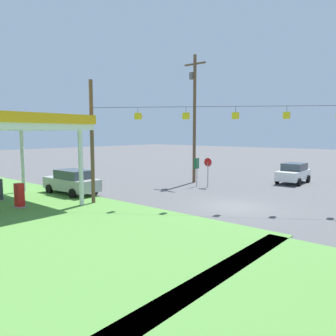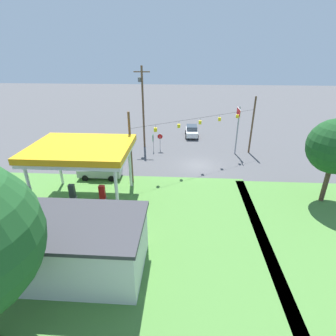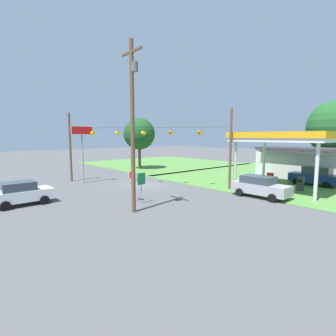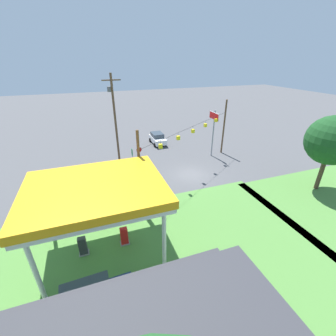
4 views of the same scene
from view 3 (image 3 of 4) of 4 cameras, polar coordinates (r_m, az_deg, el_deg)
ground_plane at (r=28.28m, az=-5.17°, el=-3.67°), size 160.00×160.00×0.00m
grass_verge_opposite_corner at (r=50.53m, az=-1.24°, el=1.08°), size 24.00×24.00×0.04m
gas_station_canopy at (r=27.54m, az=24.48°, el=6.06°), size 8.92×7.06×5.58m
gas_station_store at (r=35.57m, az=31.57°, el=0.64°), size 15.92×5.95×3.81m
fuel_pump_near at (r=28.54m, az=21.31°, el=-2.57°), size 0.71×0.56×1.50m
fuel_pump_far at (r=27.33m, az=26.87°, el=-3.26°), size 0.71×0.56×1.50m
car_at_pumps_front at (r=23.74m, az=19.41°, el=-3.78°), size 4.80×2.19×1.82m
car_at_pumps_rear at (r=31.75m, az=29.31°, el=-1.50°), size 4.75×2.26×2.03m
car_on_crossroad at (r=22.75m, az=-29.36°, el=-4.77°), size 2.17×4.21×1.80m
stop_sign_roadside at (r=20.91m, az=-7.93°, el=-2.43°), size 0.80×0.08×2.50m
stop_sign_overhead at (r=30.20m, az=-18.18°, el=5.71°), size 0.22×2.44×6.60m
route_sign at (r=20.27m, az=-5.82°, el=-2.99°), size 0.10×0.70×2.40m
utility_pole_main at (r=17.74m, az=-7.69°, el=10.53°), size 2.20×0.44×11.39m
signal_span_gantry at (r=27.80m, az=-5.29°, el=5.16°), size 14.96×10.24×7.80m
tree_behind_station at (r=40.49m, az=32.63°, el=7.43°), size 6.94×6.94×9.78m
tree_west_verge at (r=41.65m, az=-6.27°, el=7.39°), size 4.95×4.95×8.03m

